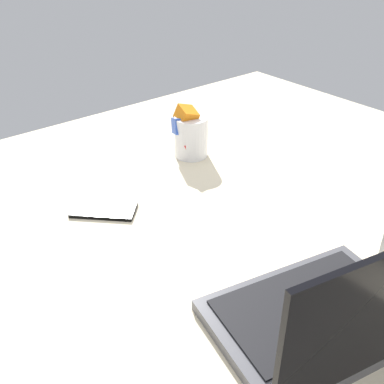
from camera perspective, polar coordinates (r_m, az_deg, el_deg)
bed_mattress at (r=103.55cm, az=0.81°, el=-8.29°), size 180.00×140.00×18.00cm
laptop at (r=75.80cm, az=16.82°, el=-14.40°), size 37.13×29.49×23.00cm
snack_cup at (r=124.05cm, az=-0.25°, el=7.13°), size 9.66×9.49×14.46cm
cell_phone at (r=104.24cm, az=-10.86°, el=-2.20°), size 14.71×14.71×0.80cm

